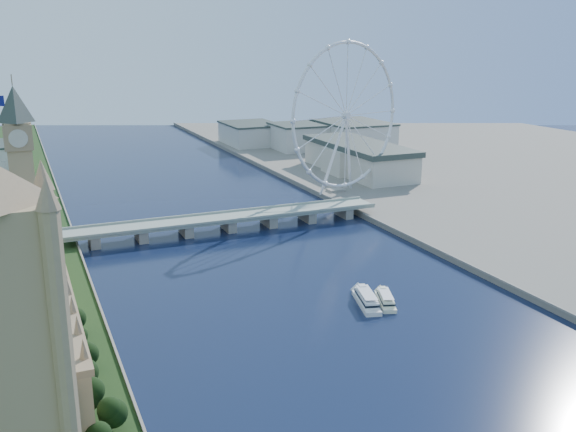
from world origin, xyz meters
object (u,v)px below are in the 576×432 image
tour_boat_near (366,305)px  tour_boat_far (385,304)px  victoria_tower (13,336)px  london_eye (346,116)px

tour_boat_near → tour_boat_far: size_ratio=1.17×
victoria_tower → tour_boat_near: (157.33, 92.81, -54.49)m
victoria_tower → tour_boat_near: 190.62m
victoria_tower → london_eye: 393.99m
tour_boat_near → london_eye: bearing=80.0°
tour_boat_near → victoria_tower: bearing=-134.2°
tour_boat_far → tour_boat_near: bearing=-174.4°
london_eye → tour_boat_far: 237.41m
tour_boat_near → tour_boat_far: (9.41, -2.54, 0.00)m
victoria_tower → london_eye: london_eye is taller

